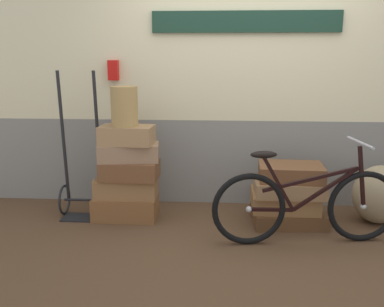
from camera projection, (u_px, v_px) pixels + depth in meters
ground at (247, 234)px, 3.93m from camera, size 8.49×5.20×0.06m
station_building at (247, 80)px, 4.46m from camera, size 6.49×0.74×2.61m
suitcase_0 at (126, 207)px, 4.22m from camera, size 0.61×0.34×0.22m
suitcase_1 at (126, 187)px, 4.18m from camera, size 0.59×0.32×0.19m
suitcase_2 at (130, 170)px, 4.11m from camera, size 0.55×0.35×0.17m
suitcase_3 at (129, 152)px, 4.09m from camera, size 0.59×0.35×0.16m
suitcase_4 at (127, 135)px, 4.04m from camera, size 0.51×0.32×0.17m
suitcase_5 at (288, 216)px, 4.10m from camera, size 0.69×0.51×0.13m
suitcase_6 at (284, 200)px, 4.10m from camera, size 0.62×0.49×0.16m
suitcase_7 at (289, 187)px, 4.01m from camera, size 0.63×0.42×0.14m
suitcase_8 at (291, 172)px, 3.99m from camera, size 0.60×0.44×0.14m
wicker_basket at (124, 106)px, 3.97m from camera, size 0.25×0.25×0.36m
luggage_trolley at (83, 184)px, 4.25m from camera, size 0.42×0.37×1.42m
burlap_sack at (380, 195)px, 4.06m from camera, size 0.50×0.42×0.56m
bicycle at (306, 205)px, 3.61m from camera, size 1.59×0.46×0.87m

